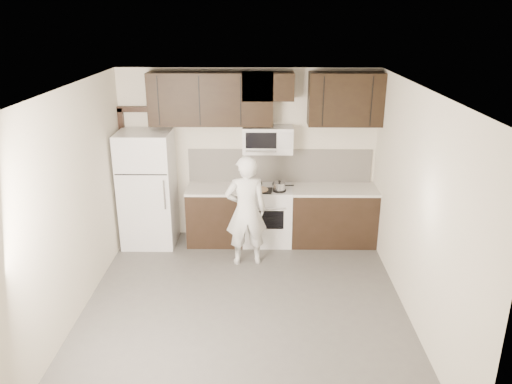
{
  "coord_description": "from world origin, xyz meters",
  "views": [
    {
      "loc": [
        0.21,
        -5.35,
        3.48
      ],
      "look_at": [
        0.14,
        0.9,
        1.22
      ],
      "focal_mm": 35.0,
      "sensor_mm": 36.0,
      "label": 1
    }
  ],
  "objects_px": {
    "stove": "(267,215)",
    "refrigerator": "(148,189)",
    "microwave": "(268,139)",
    "person": "(246,211)"
  },
  "relations": [
    {
      "from": "person",
      "to": "refrigerator",
      "type": "bearing_deg",
      "value": -31.85
    },
    {
      "from": "stove",
      "to": "person",
      "type": "height_order",
      "value": "person"
    },
    {
      "from": "stove",
      "to": "refrigerator",
      "type": "xyz_separation_m",
      "value": [
        -1.85,
        -0.05,
        0.44
      ]
    },
    {
      "from": "stove",
      "to": "person",
      "type": "relative_size",
      "value": 0.58
    },
    {
      "from": "microwave",
      "to": "refrigerator",
      "type": "bearing_deg",
      "value": -174.85
    },
    {
      "from": "microwave",
      "to": "person",
      "type": "bearing_deg",
      "value": -110.26
    },
    {
      "from": "stove",
      "to": "person",
      "type": "distance_m",
      "value": 0.86
    },
    {
      "from": "stove",
      "to": "refrigerator",
      "type": "bearing_deg",
      "value": -178.49
    },
    {
      "from": "stove",
      "to": "refrigerator",
      "type": "distance_m",
      "value": 1.9
    },
    {
      "from": "microwave",
      "to": "stove",
      "type": "bearing_deg",
      "value": -89.9
    }
  ]
}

